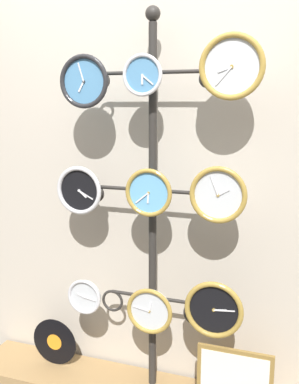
{
  "coord_description": "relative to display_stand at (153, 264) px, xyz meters",
  "views": [
    {
      "loc": [
        0.77,
        -1.81,
        1.65
      ],
      "look_at": [
        0.0,
        0.36,
        1.2
      ],
      "focal_mm": 42.0,
      "sensor_mm": 36.0,
      "label": 1
    }
  ],
  "objects": [
    {
      "name": "clock_top_center",
      "position": [
        -0.02,
        -0.09,
        1.0
      ],
      "size": [
        0.21,
        0.04,
        0.21
      ],
      "color": "#4C84B2"
    },
    {
      "name": "picture_frame",
      "position": [
        0.48,
        -0.09,
        -0.55
      ],
      "size": [
        0.4,
        0.02,
        0.35
      ],
      "color": "olive",
      "rests_on": "low_shelf"
    },
    {
      "name": "clock_bottom_right",
      "position": [
        0.37,
        -0.12,
        -0.16
      ],
      "size": [
        0.3,
        0.04,
        0.3
      ],
      "color": "black"
    },
    {
      "name": "clock_middle_center",
      "position": [
        0.02,
        -0.11,
        0.42
      ],
      "size": [
        0.25,
        0.04,
        0.25
      ],
      "color": "#60A8DB"
    },
    {
      "name": "clock_middle_right",
      "position": [
        0.37,
        -0.09,
        0.43
      ],
      "size": [
        0.29,
        0.04,
        0.29
      ],
      "color": "silver"
    },
    {
      "name": "display_stand",
      "position": [
        0.0,
        0.0,
        0.0
      ],
      "size": [
        0.76,
        0.36,
        2.13
      ],
      "color": "#282623",
      "rests_on": "ground_plane"
    },
    {
      "name": "vinyl_record",
      "position": [
        -0.64,
        -0.02,
        -0.58
      ],
      "size": [
        0.3,
        0.01,
        0.3
      ],
      "color": "black",
      "rests_on": "low_shelf"
    },
    {
      "name": "shop_wall",
      "position": [
        0.0,
        0.16,
        0.61
      ],
      "size": [
        4.4,
        0.04,
        2.8
      ],
      "color": "#BCB2A3",
      "rests_on": "ground_plane"
    },
    {
      "name": "clock_bottom_center",
      "position": [
        0.02,
        -0.1,
        -0.23
      ],
      "size": [
        0.26,
        0.04,
        0.26
      ],
      "color": "silver"
    },
    {
      "name": "clock_middle_left",
      "position": [
        -0.39,
        -0.08,
        0.4
      ],
      "size": [
        0.27,
        0.04,
        0.27
      ],
      "color": "black"
    },
    {
      "name": "clock_top_right",
      "position": [
        0.42,
        -0.09,
        1.03
      ],
      "size": [
        0.31,
        0.04,
        0.31
      ],
      "color": "silver"
    },
    {
      "name": "clock_top_left",
      "position": [
        -0.34,
        -0.11,
        0.98
      ],
      "size": [
        0.27,
        0.04,
        0.27
      ],
      "color": "#4C84B2"
    },
    {
      "name": "clock_bottom_left",
      "position": [
        -0.37,
        -0.1,
        -0.21
      ],
      "size": [
        0.21,
        0.04,
        0.21
      ],
      "color": "silver"
    }
  ]
}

